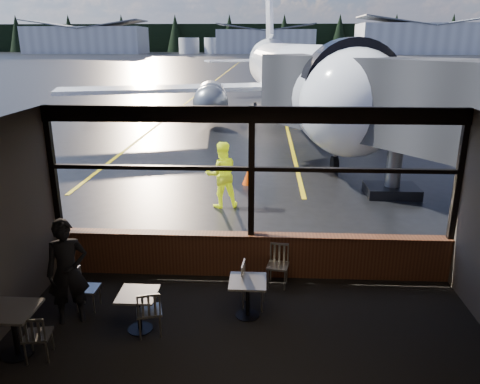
# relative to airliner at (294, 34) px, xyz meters

# --- Properties ---
(ground_plane) EXTENTS (520.00, 520.00, 0.00)m
(ground_plane) POSITION_rel_airliner_xyz_m (-1.82, 100.58, -5.07)
(ground_plane) COLOR black
(ground_plane) RESTS_ON ground
(carpet_floor) EXTENTS (8.00, 6.00, 0.01)m
(carpet_floor) POSITION_rel_airliner_xyz_m (-1.82, -22.42, -5.06)
(carpet_floor) COLOR black
(carpet_floor) RESTS_ON ground
(ceiling) EXTENTS (8.00, 6.00, 0.04)m
(ceiling) POSITION_rel_airliner_xyz_m (-1.82, -22.42, -1.57)
(ceiling) COLOR #38332D
(ceiling) RESTS_ON ground
(window_sill) EXTENTS (8.00, 0.28, 0.90)m
(window_sill) POSITION_rel_airliner_xyz_m (-1.82, -19.42, -4.62)
(window_sill) COLOR #502918
(window_sill) RESTS_ON ground
(window_header) EXTENTS (8.00, 0.18, 0.30)m
(window_header) POSITION_rel_airliner_xyz_m (-1.82, -19.42, -1.72)
(window_header) COLOR black
(window_header) RESTS_ON ground
(mullion_left) EXTENTS (0.12, 0.12, 2.60)m
(mullion_left) POSITION_rel_airliner_xyz_m (-5.77, -19.42, -2.87)
(mullion_left) COLOR black
(mullion_left) RESTS_ON ground
(mullion_centre) EXTENTS (0.12, 0.12, 2.60)m
(mullion_centre) POSITION_rel_airliner_xyz_m (-1.82, -19.42, -2.87)
(mullion_centre) COLOR black
(mullion_centre) RESTS_ON ground
(mullion_right) EXTENTS (0.12, 0.12, 2.60)m
(mullion_right) POSITION_rel_airliner_xyz_m (2.13, -19.42, -2.87)
(mullion_right) COLOR black
(mullion_right) RESTS_ON ground
(window_transom) EXTENTS (8.00, 0.10, 0.08)m
(window_transom) POSITION_rel_airliner_xyz_m (-1.82, -19.42, -2.77)
(window_transom) COLOR black
(window_transom) RESTS_ON ground
(airliner) EXTENTS (30.66, 35.64, 10.13)m
(airliner) POSITION_rel_airliner_xyz_m (0.00, 0.00, 0.00)
(airliner) COLOR white
(airliner) RESTS_ON ground_plane
(jet_bridge) EXTENTS (9.66, 11.81, 5.15)m
(jet_bridge) POSITION_rel_airliner_xyz_m (1.78, -13.92, -2.49)
(jet_bridge) COLOR #272729
(jet_bridge) RESTS_ON ground_plane
(cafe_table_near) EXTENTS (0.64, 0.64, 0.71)m
(cafe_table_near) POSITION_rel_airliner_xyz_m (-1.83, -20.94, -4.71)
(cafe_table_near) COLOR #ACA89E
(cafe_table_near) RESTS_ON carpet_floor
(cafe_table_mid) EXTENTS (0.63, 0.63, 0.69)m
(cafe_table_mid) POSITION_rel_airliner_xyz_m (-3.63, -21.46, -4.72)
(cafe_table_mid) COLOR #9B978F
(cafe_table_mid) RESTS_ON carpet_floor
(cafe_table_left) EXTENTS (0.73, 0.73, 0.80)m
(cafe_table_left) POSITION_rel_airliner_xyz_m (-5.37, -22.20, -4.67)
(cafe_table_left) COLOR #A39F96
(cafe_table_left) RESTS_ON carpet_floor
(chair_near_w) EXTENTS (0.52, 0.52, 0.89)m
(chair_near_w) POSITION_rel_airliner_xyz_m (-1.74, -20.64, -4.62)
(chair_near_w) COLOR #B4AFA2
(chair_near_w) RESTS_ON carpet_floor
(chair_near_n) EXTENTS (0.54, 0.54, 0.85)m
(chair_near_n) POSITION_rel_airliner_xyz_m (-1.28, -19.82, -4.64)
(chair_near_n) COLOR beige
(chair_near_n) RESTS_ON carpet_floor
(chair_mid_s) EXTENTS (0.57, 0.57, 0.85)m
(chair_mid_s) POSITION_rel_airliner_xyz_m (-3.43, -21.55, -4.64)
(chair_mid_s) COLOR #ABA79B
(chair_mid_s) RESTS_ON carpet_floor
(chair_mid_w) EXTENTS (0.44, 0.44, 0.80)m
(chair_mid_w) POSITION_rel_airliner_xyz_m (-4.73, -20.85, -4.67)
(chair_mid_w) COLOR beige
(chair_mid_w) RESTS_ON carpet_floor
(chair_left_s) EXTENTS (0.51, 0.51, 0.81)m
(chair_left_s) POSITION_rel_airliner_xyz_m (-4.97, -22.27, -4.66)
(chair_left_s) COLOR #B7B3A6
(chair_left_s) RESTS_ON carpet_floor
(passenger) EXTENTS (0.80, 0.67, 1.87)m
(passenger) POSITION_rel_airliner_xyz_m (-4.87, -21.23, -4.13)
(passenger) COLOR black
(passenger) RESTS_ON carpet_floor
(ground_crew) EXTENTS (1.11, 0.96, 1.93)m
(ground_crew) POSITION_rel_airliner_xyz_m (-2.81, -15.16, -4.10)
(ground_crew) COLOR #BFF219
(ground_crew) RESTS_ON ground_plane
(cone_nose) EXTENTS (0.39, 0.39, 0.55)m
(cone_nose) POSITION_rel_airliner_xyz_m (-2.13, -12.91, -4.79)
(cone_nose) COLOR orange
(cone_nose) RESTS_ON ground_plane
(hangar_left) EXTENTS (45.00, 18.00, 11.00)m
(hangar_left) POSITION_rel_airliner_xyz_m (-71.82, 160.58, 0.43)
(hangar_left) COLOR silver
(hangar_left) RESTS_ON ground_plane
(hangar_mid) EXTENTS (38.00, 15.00, 10.00)m
(hangar_mid) POSITION_rel_airliner_xyz_m (-1.82, 165.58, -0.07)
(hangar_mid) COLOR silver
(hangar_mid) RESTS_ON ground_plane
(hangar_right) EXTENTS (50.00, 20.00, 12.00)m
(hangar_right) POSITION_rel_airliner_xyz_m (58.18, 158.58, 0.93)
(hangar_right) COLOR silver
(hangar_right) RESTS_ON ground_plane
(fuel_tank_a) EXTENTS (8.00, 8.00, 6.00)m
(fuel_tank_a) POSITION_rel_airliner_xyz_m (-31.82, 162.58, -2.07)
(fuel_tank_a) COLOR silver
(fuel_tank_a) RESTS_ON ground_plane
(fuel_tank_b) EXTENTS (8.00, 8.00, 6.00)m
(fuel_tank_b) POSITION_rel_airliner_xyz_m (-21.82, 162.58, -2.07)
(fuel_tank_b) COLOR silver
(fuel_tank_b) RESTS_ON ground_plane
(fuel_tank_c) EXTENTS (8.00, 8.00, 6.00)m
(fuel_tank_c) POSITION_rel_airliner_xyz_m (-11.82, 162.58, -2.07)
(fuel_tank_c) COLOR silver
(fuel_tank_c) RESTS_ON ground_plane
(treeline) EXTENTS (360.00, 3.00, 12.00)m
(treeline) POSITION_rel_airliner_xyz_m (-1.82, 190.58, 0.93)
(treeline) COLOR black
(treeline) RESTS_ON ground_plane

